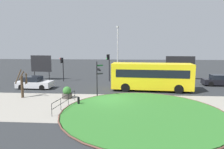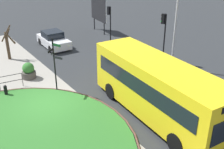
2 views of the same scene
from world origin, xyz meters
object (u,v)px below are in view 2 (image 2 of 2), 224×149
Objects in this scene: billboard_right at (99,10)px; lamppost_tall at (177,13)px; signpost_directional at (55,61)px; bollard_foreground at (6,90)px; bus_yellow at (157,88)px; street_tree_bare at (8,43)px; traffic_light_near at (164,27)px; traffic_light_far at (109,16)px; car_near_lane at (53,40)px; planter_near_signpost at (29,71)px.

lamppost_tall is at bearing 2.29° from billboard_right.
bollard_foreground is (-1.29, -2.93, -1.73)m from signpost_directional.
bus_yellow is 3.27× the size of street_tree_bare.
signpost_directional is 0.91× the size of traffic_light_near.
bollard_foreground is 0.21× the size of traffic_light_far.
street_tree_bare is at bearing -70.05° from billboard_right.
bus_yellow is at bearing 146.94° from traffic_light_far.
signpost_directional is at bearing 6.47° from street_tree_bare.
bus_yellow is at bearing 0.98° from car_near_lane.
lamppost_tall is at bearing 130.59° from bus_yellow.
billboard_right reaches higher than bollard_foreground.
billboard_right is (-1.79, 6.21, 1.77)m from car_near_lane.
car_near_lane is 0.53× the size of lamppost_tall.
signpost_directional reaches higher than car_near_lane.
car_near_lane is at bearing 100.93° from street_tree_bare.
lamppost_tall reaches higher than bus_yellow.
signpost_directional is at bearing -21.13° from car_near_lane.
traffic_light_near is 6.78m from traffic_light_far.
billboard_right is (-10.09, 9.69, 0.34)m from signpost_directional.
bollard_foreground is 0.09× the size of lamppost_tall.
traffic_light_near is 1.14× the size of traffic_light_far.
signpost_directional is 0.39× the size of bus_yellow.
lamppost_tall is at bearing 47.10° from street_tree_bare.
billboard_right is at bearing -26.23° from traffic_light_far.
planter_near_signpost is at bearing -49.87° from billboard_right.
signpost_directional reaches higher than bollard_foreground.
lamppost_tall is 2.11× the size of billboard_right.
bollard_foreground is 6.60m from street_tree_bare.
signpost_directional is 0.46× the size of lamppost_tall.
signpost_directional is 10.80m from traffic_light_far.
lamppost_tall is at bearing 155.08° from traffic_light_near.
bollard_foreground is 0.62× the size of planter_near_signpost.
traffic_light_near is (-5.51, 5.80, 1.20)m from bus_yellow.
lamppost_tall is (8.11, 0.31, 1.70)m from traffic_light_far.
signpost_directional is at bearing 117.26° from traffic_light_far.
traffic_light_near reaches higher than signpost_directional.
traffic_light_near reaches higher than bollard_foreground.
traffic_light_near reaches higher than car_near_lane.
billboard_right is at bearing 124.16° from planter_near_signpost.
traffic_light_near reaches higher than billboard_right.
bus_yellow is (5.78, 3.33, -0.41)m from signpost_directional.
bus_yellow reaches higher than car_near_lane.
signpost_directional is at bearing 15.65° from planter_near_signpost.
car_near_lane is 1.21× the size of traffic_light_far.
car_near_lane is 10.50m from traffic_light_near.
street_tree_bare is at bearing -132.90° from lamppost_tall.
street_tree_bare is (-9.09, -9.78, -2.86)m from lamppost_tall.
billboard_right is 12.85m from planter_near_signpost.
bollard_foreground is at bearing -113.84° from signpost_directional.
car_near_lane is at bearing 16.66° from traffic_light_near.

